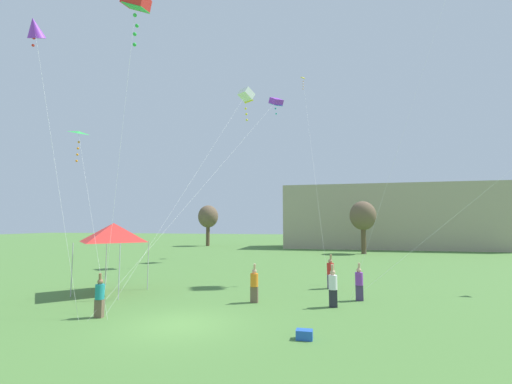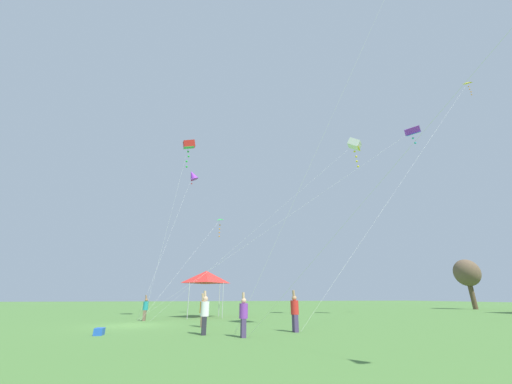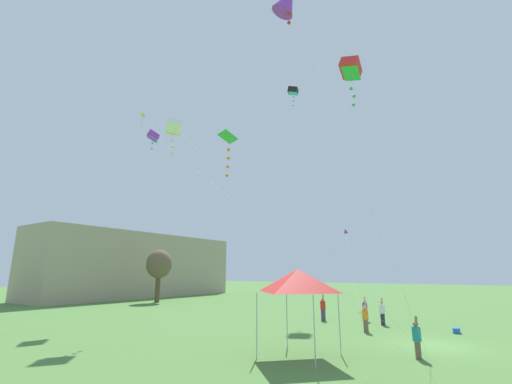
{
  "view_description": "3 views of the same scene",
  "coord_description": "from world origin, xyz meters",
  "px_view_note": "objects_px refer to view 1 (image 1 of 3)",
  "views": [
    {
      "loc": [
        5.86,
        -12.76,
        3.95
      ],
      "look_at": [
        1.01,
        9.26,
        6.01
      ],
      "focal_mm": 24.0,
      "sensor_mm": 36.0,
      "label": 1
    },
    {
      "loc": [
        21.09,
        3.3,
        1.7
      ],
      "look_at": [
        1.87,
        7.67,
        8.97
      ],
      "focal_mm": 20.0,
      "sensor_mm": 36.0,
      "label": 2
    },
    {
      "loc": [
        -21.8,
        -2.97,
        3.79
      ],
      "look_at": [
        0.99,
        12.32,
        10.28
      ],
      "focal_mm": 24.0,
      "sensor_mm": 36.0,
      "label": 3
    }
  ],
  "objects_px": {
    "person_orange_shirt": "(254,284)",
    "cooler_box": "(304,335)",
    "festival_tent": "(113,232)",
    "kite_yellow_delta_1": "(303,80)",
    "person_purple_shirt": "(359,282)",
    "kite_purple_diamond_7": "(35,28)",
    "kite_green_delta_5": "(79,135)",
    "person_white_shirt": "(333,286)",
    "person_red_shirt": "(330,272)",
    "kite_white_box_6": "(246,95)",
    "kite_purple_box_0": "(276,102)",
    "person_teal_shirt": "(100,296)",
    "kite_red_box_3": "(136,3)"
  },
  "relations": [
    {
      "from": "kite_green_delta_5",
      "to": "kite_purple_diamond_7",
      "type": "distance_m",
      "value": 6.42
    },
    {
      "from": "person_orange_shirt",
      "to": "kite_red_box_3",
      "type": "distance_m",
      "value": 15.77
    },
    {
      "from": "person_teal_shirt",
      "to": "person_orange_shirt",
      "type": "relative_size",
      "value": 0.96
    },
    {
      "from": "cooler_box",
      "to": "kite_white_box_6",
      "type": "distance_m",
      "value": 26.66
    },
    {
      "from": "person_white_shirt",
      "to": "person_red_shirt",
      "type": "height_order",
      "value": "person_red_shirt"
    },
    {
      "from": "kite_yellow_delta_1",
      "to": "kite_red_box_3",
      "type": "height_order",
      "value": "kite_yellow_delta_1"
    },
    {
      "from": "person_purple_shirt",
      "to": "kite_white_box_6",
      "type": "distance_m",
      "value": 22.57
    },
    {
      "from": "kite_red_box_3",
      "to": "kite_white_box_6",
      "type": "height_order",
      "value": "kite_white_box_6"
    },
    {
      "from": "kite_purple_box_0",
      "to": "kite_yellow_delta_1",
      "type": "relative_size",
      "value": 1.12
    },
    {
      "from": "person_teal_shirt",
      "to": "kite_purple_diamond_7",
      "type": "distance_m",
      "value": 16.1
    },
    {
      "from": "festival_tent",
      "to": "kite_yellow_delta_1",
      "type": "xyz_separation_m",
      "value": [
        9.15,
        25.0,
        18.84
      ]
    },
    {
      "from": "person_white_shirt",
      "to": "kite_purple_diamond_7",
      "type": "height_order",
      "value": "kite_purple_diamond_7"
    },
    {
      "from": "festival_tent",
      "to": "kite_green_delta_5",
      "type": "distance_m",
      "value": 7.51
    },
    {
      "from": "cooler_box",
      "to": "festival_tent",
      "type": "bearing_deg",
      "value": 154.14
    },
    {
      "from": "person_orange_shirt",
      "to": "cooler_box",
      "type": "bearing_deg",
      "value": -10.07
    },
    {
      "from": "person_orange_shirt",
      "to": "kite_white_box_6",
      "type": "relative_size",
      "value": 0.1
    },
    {
      "from": "kite_red_box_3",
      "to": "kite_green_delta_5",
      "type": "xyz_separation_m",
      "value": [
        -6.39,
        3.88,
        -5.67
      ]
    },
    {
      "from": "kite_purple_diamond_7",
      "to": "cooler_box",
      "type": "bearing_deg",
      "value": -12.59
    },
    {
      "from": "person_white_shirt",
      "to": "person_purple_shirt",
      "type": "bearing_deg",
      "value": 167.45
    },
    {
      "from": "person_white_shirt",
      "to": "kite_white_box_6",
      "type": "xyz_separation_m",
      "value": [
        -8.03,
        14.94,
        15.65
      ]
    },
    {
      "from": "person_orange_shirt",
      "to": "kite_red_box_3",
      "type": "relative_size",
      "value": 0.12
    },
    {
      "from": "cooler_box",
      "to": "person_red_shirt",
      "type": "xyz_separation_m",
      "value": [
        0.86,
        9.51,
        0.83
      ]
    },
    {
      "from": "kite_yellow_delta_1",
      "to": "kite_white_box_6",
      "type": "relative_size",
      "value": 1.19
    },
    {
      "from": "person_teal_shirt",
      "to": "kite_red_box_3",
      "type": "relative_size",
      "value": 0.11
    },
    {
      "from": "person_purple_shirt",
      "to": "person_teal_shirt",
      "type": "distance_m",
      "value": 12.33
    },
    {
      "from": "kite_green_delta_5",
      "to": "festival_tent",
      "type": "bearing_deg",
      "value": -19.72
    },
    {
      "from": "kite_white_box_6",
      "to": "kite_purple_box_0",
      "type": "bearing_deg",
      "value": 68.62
    },
    {
      "from": "festival_tent",
      "to": "person_white_shirt",
      "type": "relative_size",
      "value": 1.99
    },
    {
      "from": "person_red_shirt",
      "to": "kite_purple_box_0",
      "type": "xyz_separation_m",
      "value": [
        -5.77,
        15.7,
        16.69
      ]
    },
    {
      "from": "kite_red_box_3",
      "to": "cooler_box",
      "type": "bearing_deg",
      "value": -18.8
    },
    {
      "from": "person_purple_shirt",
      "to": "cooler_box",
      "type": "bearing_deg",
      "value": -13.97
    },
    {
      "from": "person_orange_shirt",
      "to": "person_red_shirt",
      "type": "distance_m",
      "value": 5.9
    },
    {
      "from": "person_white_shirt",
      "to": "kite_yellow_delta_1",
      "type": "height_order",
      "value": "kite_yellow_delta_1"
    },
    {
      "from": "person_purple_shirt",
      "to": "kite_yellow_delta_1",
      "type": "bearing_deg",
      "value": -163.78
    },
    {
      "from": "person_white_shirt",
      "to": "person_orange_shirt",
      "type": "bearing_deg",
      "value": -65.99
    },
    {
      "from": "kite_red_box_3",
      "to": "person_purple_shirt",
      "type": "bearing_deg",
      "value": 17.62
    },
    {
      "from": "festival_tent",
      "to": "person_red_shirt",
      "type": "height_order",
      "value": "festival_tent"
    },
    {
      "from": "festival_tent",
      "to": "person_orange_shirt",
      "type": "relative_size",
      "value": 2.07
    },
    {
      "from": "person_purple_shirt",
      "to": "person_orange_shirt",
      "type": "relative_size",
      "value": 0.99
    },
    {
      "from": "festival_tent",
      "to": "kite_green_delta_5",
      "type": "relative_size",
      "value": 0.39
    },
    {
      "from": "person_white_shirt",
      "to": "person_red_shirt",
      "type": "bearing_deg",
      "value": -152.75
    },
    {
      "from": "festival_tent",
      "to": "kite_purple_diamond_7",
      "type": "xyz_separation_m",
      "value": [
        -4.22,
        -2.02,
        11.77
      ]
    },
    {
      "from": "person_purple_shirt",
      "to": "kite_purple_box_0",
      "type": "distance_m",
      "value": 26.13
    },
    {
      "from": "festival_tent",
      "to": "kite_purple_diamond_7",
      "type": "distance_m",
      "value": 12.67
    },
    {
      "from": "kite_red_box_3",
      "to": "kite_purple_diamond_7",
      "type": "height_order",
      "value": "kite_red_box_3"
    },
    {
      "from": "person_orange_shirt",
      "to": "kite_purple_box_0",
      "type": "relative_size",
      "value": 0.07
    },
    {
      "from": "kite_purple_box_0",
      "to": "festival_tent",
      "type": "bearing_deg",
      "value": -108.1
    },
    {
      "from": "person_purple_shirt",
      "to": "kite_purple_box_0",
      "type": "bearing_deg",
      "value": -153.33
    },
    {
      "from": "kite_red_box_3",
      "to": "kite_yellow_delta_1",
      "type": "bearing_deg",
      "value": 76.57
    },
    {
      "from": "festival_tent",
      "to": "kite_green_delta_5",
      "type": "height_order",
      "value": "kite_green_delta_5"
    }
  ]
}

